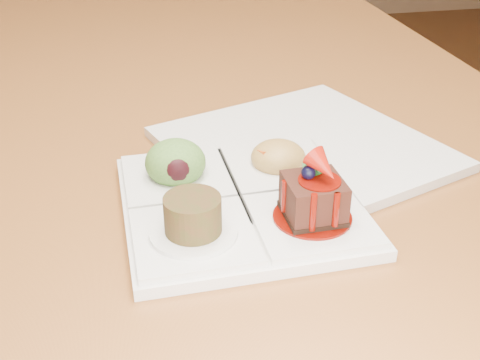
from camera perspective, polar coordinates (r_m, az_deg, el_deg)
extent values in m
cube|color=brown|center=(0.96, -7.03, 8.28)|extent=(1.00, 1.80, 0.04)
cylinder|color=brown|center=(1.95, 4.34, 7.96)|extent=(0.06, 0.06, 0.71)
cube|color=silver|center=(0.61, 0.00, -2.36)|extent=(0.24, 0.24, 0.01)
cube|color=silver|center=(0.57, 6.83, -3.83)|extent=(0.11, 0.11, 0.01)
cube|color=silver|center=(0.55, -4.41, -5.36)|extent=(0.11, 0.11, 0.01)
cube|color=silver|center=(0.65, -6.06, 0.33)|extent=(0.11, 0.11, 0.01)
cube|color=silver|center=(0.67, 3.63, 1.44)|extent=(0.11, 0.11, 0.01)
cylinder|color=#5A0903|center=(0.57, 6.86, -3.48)|extent=(0.08, 0.08, 0.00)
cube|color=black|center=(0.57, 6.87, -3.28)|extent=(0.06, 0.06, 0.01)
cube|color=#35160E|center=(0.56, 7.00, -1.52)|extent=(0.05, 0.05, 0.03)
cylinder|color=#5A0903|center=(0.55, 7.11, 0.05)|extent=(0.04, 0.04, 0.00)
sphere|color=black|center=(0.55, 6.50, 0.72)|extent=(0.01, 0.01, 0.01)
cone|color=#9A1409|center=(0.54, 7.93, 1.24)|extent=(0.04, 0.04, 0.03)
cube|color=#134C16|center=(0.56, 7.07, 1.03)|extent=(0.01, 0.02, 0.01)
cube|color=#134C16|center=(0.56, 6.40, 1.06)|extent=(0.01, 0.02, 0.01)
cylinder|color=#5A0903|center=(0.54, 6.94, -3.07)|extent=(0.01, 0.01, 0.04)
cylinder|color=#5A0903|center=(0.54, 9.10, -2.80)|extent=(0.01, 0.01, 0.03)
cylinder|color=#5A0903|center=(0.56, 4.25, -1.53)|extent=(0.01, 0.01, 0.03)
cylinder|color=silver|center=(0.55, -4.43, -4.93)|extent=(0.08, 0.08, 0.00)
cylinder|color=#482414|center=(0.54, -4.50, -3.27)|extent=(0.05, 0.05, 0.03)
cylinder|color=#40200D|center=(0.53, -4.55, -2.28)|extent=(0.04, 0.04, 0.00)
ellipsoid|color=#578436|center=(0.64, -6.14, 1.67)|extent=(0.06, 0.06, 0.05)
ellipsoid|color=black|center=(0.62, -5.94, 0.91)|extent=(0.03, 0.02, 0.03)
ellipsoid|color=#A57B3B|center=(0.66, 3.65, 2.15)|extent=(0.06, 0.06, 0.04)
cube|color=#CB460E|center=(0.67, 4.60, 2.83)|extent=(0.02, 0.02, 0.01)
cube|color=#4B7A1A|center=(0.67, 3.12, 3.04)|extent=(0.02, 0.02, 0.01)
cube|color=#CB460E|center=(0.65, 2.41, 2.37)|extent=(0.02, 0.02, 0.01)
cube|color=#4B7A1A|center=(0.65, 4.25, 2.17)|extent=(0.02, 0.02, 0.01)
cube|color=silver|center=(0.72, 5.99, 2.98)|extent=(0.37, 0.37, 0.01)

